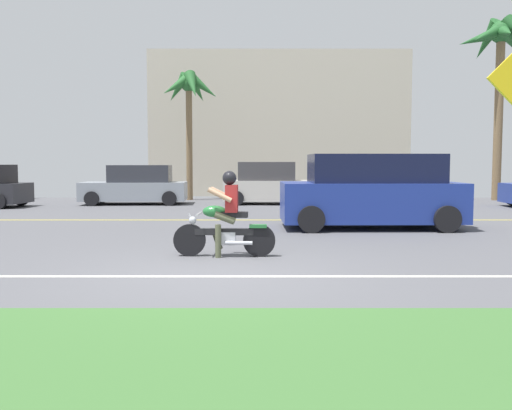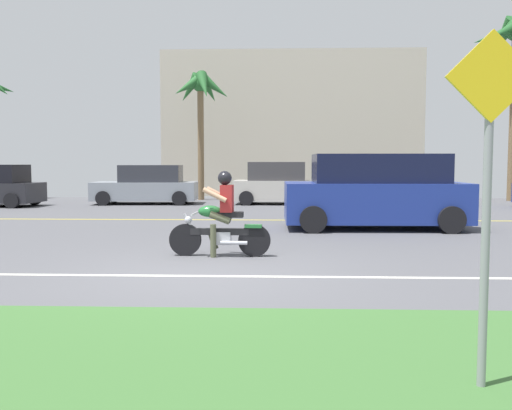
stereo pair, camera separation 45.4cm
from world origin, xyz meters
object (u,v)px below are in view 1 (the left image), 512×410
object	(u,v)px
parked_car_1	(135,186)
palm_tree_0	(499,47)
parked_car_2	(269,185)
parked_car_3	(391,187)
suv_nearby	(371,192)
motorcyclist	(224,220)
palm_tree_1	(188,95)

from	to	relation	value
parked_car_1	palm_tree_0	bearing A→B (deg)	8.79
parked_car_2	parked_car_3	size ratio (longest dim) A/B	0.92
suv_nearby	parked_car_2	distance (m)	8.52
motorcyclist	palm_tree_0	xyz separation A→B (m)	(11.12, 14.72, 6.00)
parked_car_2	palm_tree_1	bearing A→B (deg)	144.79
parked_car_1	parked_car_2	bearing A→B (deg)	1.02
parked_car_1	palm_tree_0	world-z (taller)	palm_tree_0
suv_nearby	palm_tree_1	bearing A→B (deg)	118.63
parked_car_1	parked_car_2	xyz separation A→B (m)	(5.35, 0.10, 0.05)
parked_car_3	parked_car_1	bearing A→B (deg)	-179.46
palm_tree_0	palm_tree_1	world-z (taller)	palm_tree_0
motorcyclist	parked_car_3	size ratio (longest dim) A/B	0.42
parked_car_1	parked_car_2	world-z (taller)	parked_car_2
suv_nearby	motorcyclist	bearing A→B (deg)	-129.09
motorcyclist	palm_tree_0	world-z (taller)	palm_tree_0
suv_nearby	palm_tree_1	world-z (taller)	palm_tree_1
parked_car_1	palm_tree_1	bearing A→B (deg)	54.63
palm_tree_0	suv_nearby	bearing A→B (deg)	-126.22
motorcyclist	parked_car_3	distance (m)	13.81
parked_car_3	palm_tree_1	distance (m)	9.59
parked_car_2	palm_tree_0	world-z (taller)	palm_tree_0
parked_car_1	palm_tree_1	distance (m)	5.01
parked_car_2	palm_tree_0	size ratio (longest dim) A/B	0.49
parked_car_1	parked_car_3	bearing A→B (deg)	0.54
motorcyclist	parked_car_1	world-z (taller)	parked_car_1
suv_nearby	palm_tree_0	distance (m)	14.19
suv_nearby	parked_car_2	world-z (taller)	suv_nearby
parked_car_2	parked_car_3	bearing A→B (deg)	0.01
motorcyclist	parked_car_1	size ratio (longest dim) A/B	0.43
motorcyclist	parked_car_2	distance (m)	12.49
parked_car_3	palm_tree_1	bearing A→B (deg)	163.51
palm_tree_0	palm_tree_1	distance (m)	13.65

